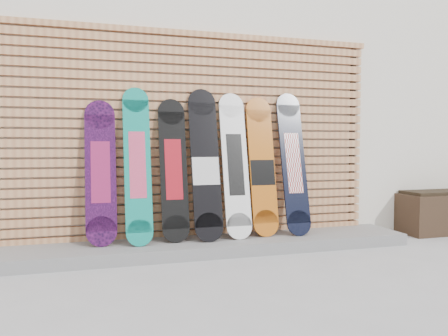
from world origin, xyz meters
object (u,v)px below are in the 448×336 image
at_px(planter_box, 445,212).
at_px(snowboard_6, 293,163).
at_px(snowboard_5, 262,167).
at_px(snowboard_0, 101,172).
at_px(snowboard_3, 205,165).
at_px(snowboard_4, 235,165).
at_px(snowboard_1, 137,165).
at_px(snowboard_2, 173,169).

xyz_separation_m(planter_box, snowboard_6, (-2.09, -0.04, 0.64)).
xyz_separation_m(planter_box, snowboard_5, (-2.45, -0.01, 0.60)).
xyz_separation_m(planter_box, snowboard_0, (-4.13, 0.00, 0.57)).
height_order(snowboard_0, snowboard_3, snowboard_3).
relative_size(planter_box, snowboard_6, 0.75).
xyz_separation_m(snowboard_4, snowboard_5, (0.31, 0.02, -0.03)).
bearing_deg(planter_box, snowboard_4, -179.34).
xyz_separation_m(snowboard_3, snowboard_6, (0.99, 0.01, 0.01)).
relative_size(planter_box, snowboard_3, 0.75).
distance_m(snowboard_1, snowboard_4, 1.02).
height_order(snowboard_0, snowboard_6, snowboard_6).
height_order(planter_box, snowboard_2, snowboard_2).
distance_m(snowboard_3, snowboard_4, 0.33).
bearing_deg(snowboard_5, snowboard_3, -176.57).
bearing_deg(snowboard_2, snowboard_3, -6.06).
relative_size(snowboard_0, snowboard_6, 0.91).
bearing_deg(snowboard_1, snowboard_6, 0.02).
distance_m(snowboard_1, snowboard_3, 0.69).
bearing_deg(snowboard_0, planter_box, -0.03).
relative_size(snowboard_2, snowboard_3, 0.93).
bearing_deg(snowboard_4, snowboard_0, 178.57).
bearing_deg(snowboard_4, snowboard_6, -0.77).
bearing_deg(planter_box, snowboard_1, -179.37).
bearing_deg(planter_box, snowboard_3, -179.10).
xyz_separation_m(snowboard_2, snowboard_3, (0.32, -0.03, 0.05)).
distance_m(planter_box, snowboard_3, 3.15).
bearing_deg(snowboard_4, snowboard_3, -177.11).
relative_size(snowboard_2, snowboard_5, 0.97).
relative_size(snowboard_1, snowboard_6, 1.00).
height_order(snowboard_1, snowboard_3, snowboard_3).
bearing_deg(snowboard_5, snowboard_1, -178.64).
bearing_deg(snowboard_2, snowboard_5, 0.24).
bearing_deg(snowboard_5, snowboard_0, 179.59).
height_order(snowboard_0, snowboard_5, snowboard_5).
distance_m(planter_box, snowboard_5, 2.52).
height_order(snowboard_2, snowboard_5, snowboard_5).
relative_size(snowboard_3, snowboard_4, 1.02).
relative_size(planter_box, snowboard_0, 0.82).
xyz_separation_m(snowboard_4, snowboard_6, (0.67, -0.01, 0.01)).
xyz_separation_m(snowboard_0, snowboard_2, (0.71, -0.02, 0.02)).
height_order(snowboard_0, snowboard_4, snowboard_4).
xyz_separation_m(snowboard_1, snowboard_3, (0.69, -0.01, -0.01)).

